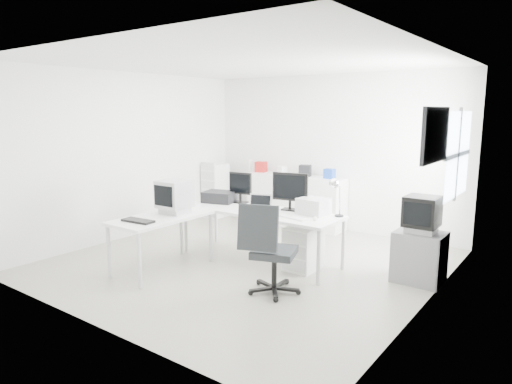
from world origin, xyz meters
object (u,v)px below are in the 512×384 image
Objects in this scene: sideboard at (295,201)px; laptop at (259,204)px; lcd_monitor_large at (290,191)px; office_chair at (274,248)px; drawer_pedestal at (303,248)px; crt_tv at (422,215)px; filing_cabinet at (216,190)px; lcd_monitor_small at (240,187)px; crt_monitor at (175,196)px; inkjet_printer at (219,197)px; laser_printer at (314,206)px; tv_cabinet at (419,257)px; main_desk at (260,235)px; side_desk at (163,243)px.

laptop is at bearing -71.89° from sideboard.
lcd_monitor_large is 1.31m from office_chair.
sideboard is (-1.36, 2.02, 0.18)m from drawer_pedestal.
crt_tv is 0.26× the size of sideboard.
lcd_monitor_small is at bearing -39.30° from filing_cabinet.
sideboard is (0.19, 2.92, -0.51)m from crt_monitor.
drawer_pedestal is 0.83m from lcd_monitor_large.
laser_printer is (1.60, 0.12, 0.03)m from inkjet_printer.
tv_cabinet is 0.60× the size of filing_cabinet.
crt_monitor is 3.34m from tv_cabinet.
office_chair is 4.14m from filing_cabinet.
tv_cabinet is 4.67m from filing_cabinet.
crt_tv is (2.68, 0.26, -0.12)m from lcd_monitor_small.
filing_cabinet reaches higher than main_desk.
lcd_monitor_small reaches higher than laser_printer.
main_desk is 4.00× the size of drawer_pedestal.
laptop is (0.90, 1.00, 0.48)m from side_desk.
lcd_monitor_small is at bearing 11.67° from inkjet_printer.
crt_tv is at bearing -15.32° from filing_cabinet.
lcd_monitor_large is 1.68× the size of laptop.
laser_printer is 0.36× the size of filing_cabinet.
crt_tv is (2.98, 1.36, -0.11)m from crt_monitor.
main_desk is at bearing -36.28° from filing_cabinet.
laser_printer is 0.20× the size of sideboard.
filing_cabinet is (-1.82, 1.49, -0.45)m from lcd_monitor_small.
lcd_monitor_large reaches higher than laser_printer.
lcd_monitor_small is 1.89m from sideboard.
tv_cabinet is 0.34× the size of sideboard.
sideboard is (-2.79, 1.56, -0.39)m from crt_tv.
inkjet_printer is at bearing 130.15° from office_chair.
crt_tv is at bearing 0.00° from tv_cabinet.
sideboard is at bearing 107.67° from main_desk.
main_desk is 1.24× the size of sideboard.
tv_cabinet is (2.08, 0.61, -0.53)m from laptop.
laptop is 3.06m from filing_cabinet.
filing_cabinet is at bearing 123.20° from laptop.
main_desk is 0.92m from laser_printer.
crt_monitor is at bearing 90.00° from side_desk.
inkjet_printer is 0.94× the size of crt_tv.
side_desk is 1.43m from laptop.
tv_cabinet is at bearing -2.84° from lcd_monitor_large.
side_desk is 1.93m from drawer_pedestal.
laptop is at bearing -63.43° from main_desk.
side_desk is 2.33× the size of drawer_pedestal.
lcd_monitor_large is 2.15m from sideboard.
main_desk is 5.08× the size of inkjet_printer.
laser_printer is 3.49m from filing_cabinet.
office_chair is (0.79, -0.77, -0.30)m from laptop.
filing_cabinet is at bearing 143.72° from main_desk.
inkjet_printer is 0.24× the size of sideboard.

